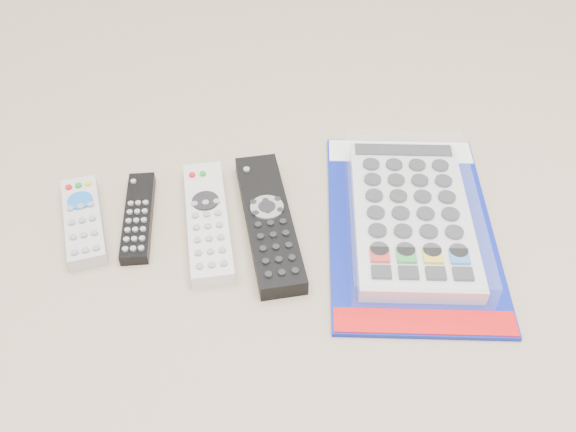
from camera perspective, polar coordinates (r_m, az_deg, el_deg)
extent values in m
plane|color=gray|center=(0.86, -3.32, 0.03)|extent=(5.00, 5.00, 0.00)
cube|color=#ACACAE|center=(0.88, -17.71, -0.42)|extent=(0.06, 0.16, 0.02)
cylinder|color=blue|center=(0.90, -18.00, 1.33)|extent=(0.04, 0.04, 0.00)
cube|color=black|center=(0.87, -13.15, -0.04)|extent=(0.05, 0.16, 0.02)
cube|color=silver|center=(0.85, -7.16, -0.39)|extent=(0.06, 0.21, 0.02)
cylinder|color=black|center=(0.86, -7.35, 1.36)|extent=(0.04, 0.04, 0.00)
cube|color=black|center=(0.84, -1.74, -0.42)|extent=(0.06, 0.24, 0.02)
cylinder|color=silver|center=(0.84, -1.89, 0.79)|extent=(0.04, 0.04, 0.00)
cube|color=navy|center=(0.86, 10.79, -0.86)|extent=(0.28, 0.39, 0.01)
cube|color=white|center=(0.97, 9.91, 5.65)|extent=(0.21, 0.09, 0.00)
cube|color=red|center=(0.76, 12.07, -9.18)|extent=(0.21, 0.08, 0.00)
cube|color=silver|center=(0.85, 10.88, 0.04)|extent=(0.20, 0.30, 0.02)
cube|color=white|center=(0.85, 10.97, 0.50)|extent=(0.22, 0.32, 0.04)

